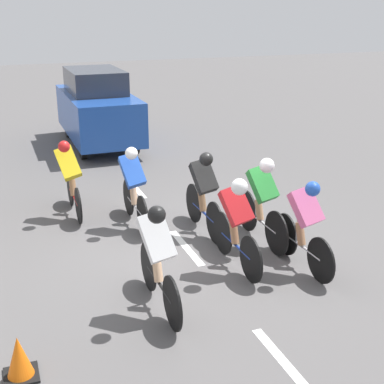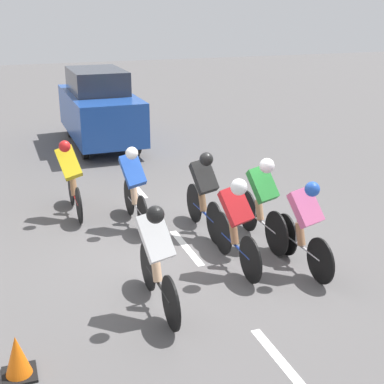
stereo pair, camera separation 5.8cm
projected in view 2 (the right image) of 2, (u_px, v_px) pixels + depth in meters
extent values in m
plane|color=#565454|center=(186.00, 248.00, 8.73)|extent=(60.00, 60.00, 0.00)
cube|color=white|center=(283.00, 364.00, 5.90)|extent=(0.12, 1.40, 0.01)
cube|color=white|center=(186.00, 247.00, 8.73)|extent=(0.12, 1.40, 0.01)
cube|color=white|center=(137.00, 188.00, 11.56)|extent=(0.12, 1.40, 0.01)
cylinder|color=black|center=(148.00, 266.00, 7.37)|extent=(0.03, 0.69, 0.69)
cylinder|color=black|center=(171.00, 303.00, 6.45)|extent=(0.03, 0.69, 0.69)
cylinder|color=black|center=(158.00, 284.00, 6.91)|extent=(0.04, 1.03, 0.04)
cylinder|color=black|center=(154.00, 263.00, 7.00)|extent=(0.04, 0.04, 0.42)
cylinder|color=#1999D8|center=(157.00, 275.00, 6.92)|extent=(0.07, 0.07, 0.16)
cylinder|color=#DBAD84|center=(156.00, 268.00, 6.92)|extent=(0.12, 0.23, 0.36)
cube|color=white|center=(155.00, 237.00, 6.57)|extent=(0.43, 0.50, 0.65)
sphere|color=black|center=(155.00, 215.00, 6.23)|extent=(0.22, 0.22, 0.22)
cylinder|color=black|center=(286.00, 234.00, 8.40)|extent=(0.03, 0.67, 0.67)
cylinder|color=black|center=(320.00, 261.00, 7.54)|extent=(0.03, 0.67, 0.67)
cylinder|color=#B7B7BC|center=(302.00, 247.00, 7.97)|extent=(0.04, 0.97, 0.04)
cylinder|color=#B7B7BC|center=(297.00, 230.00, 8.05)|extent=(0.04, 0.04, 0.42)
cylinder|color=green|center=(301.00, 240.00, 7.98)|extent=(0.07, 0.07, 0.16)
cylinder|color=#9E704C|center=(300.00, 234.00, 7.98)|extent=(0.12, 0.23, 0.36)
cube|color=pink|center=(306.00, 207.00, 7.64)|extent=(0.43, 0.47, 0.61)
sphere|color=blue|center=(312.00, 189.00, 7.31)|extent=(0.21, 0.21, 0.21)
cylinder|color=black|center=(247.00, 211.00, 9.30)|extent=(0.03, 0.72, 0.72)
cylinder|color=black|center=(276.00, 234.00, 8.38)|extent=(0.03, 0.72, 0.72)
cylinder|color=#B7B7BC|center=(261.00, 222.00, 8.84)|extent=(0.04, 1.04, 0.04)
cylinder|color=#B7B7BC|center=(257.00, 206.00, 8.93)|extent=(0.04, 0.04, 0.42)
cylinder|color=yellow|center=(260.00, 215.00, 8.85)|extent=(0.07, 0.07, 0.16)
cylinder|color=tan|center=(259.00, 210.00, 8.85)|extent=(0.12, 0.23, 0.36)
cube|color=green|center=(263.00, 184.00, 8.50)|extent=(0.43, 0.48, 0.62)
sphere|color=white|center=(267.00, 166.00, 8.16)|extent=(0.23, 0.23, 0.23)
cylinder|color=black|center=(194.00, 203.00, 9.67)|extent=(0.03, 0.71, 0.71)
cylinder|color=black|center=(215.00, 223.00, 8.79)|extent=(0.03, 0.71, 0.71)
cylinder|color=navy|center=(204.00, 213.00, 9.23)|extent=(0.04, 0.99, 0.04)
cylinder|color=navy|center=(200.00, 198.00, 9.31)|extent=(0.04, 0.04, 0.42)
cylinder|color=green|center=(203.00, 206.00, 9.24)|extent=(0.07, 0.07, 0.16)
cylinder|color=#9E704C|center=(203.00, 201.00, 9.24)|extent=(0.12, 0.23, 0.36)
cube|color=black|center=(204.00, 177.00, 8.90)|extent=(0.41, 0.48, 0.61)
sphere|color=black|center=(206.00, 159.00, 8.56)|extent=(0.22, 0.22, 0.22)
cylinder|color=black|center=(129.00, 197.00, 10.01)|extent=(0.03, 0.69, 0.69)
cylinder|color=black|center=(143.00, 215.00, 9.13)|extent=(0.03, 0.69, 0.69)
cylinder|color=#B7B7BC|center=(136.00, 206.00, 9.57)|extent=(0.04, 0.99, 0.04)
cylinder|color=#B7B7BC|center=(133.00, 192.00, 9.65)|extent=(0.04, 0.04, 0.42)
cylinder|color=green|center=(135.00, 200.00, 9.58)|extent=(0.07, 0.07, 0.16)
cylinder|color=#DBAD84|center=(134.00, 195.00, 9.58)|extent=(0.12, 0.23, 0.36)
cube|color=blue|center=(133.00, 170.00, 9.23)|extent=(0.43, 0.49, 0.63)
sphere|color=white|center=(132.00, 153.00, 8.90)|extent=(0.21, 0.21, 0.21)
cylinder|color=black|center=(71.00, 189.00, 10.48)|extent=(0.03, 0.67, 0.67)
cylinder|color=black|center=(79.00, 206.00, 9.61)|extent=(0.03, 0.67, 0.67)
cylinder|color=red|center=(75.00, 197.00, 10.05)|extent=(0.04, 0.99, 0.04)
cylinder|color=red|center=(73.00, 184.00, 10.13)|extent=(0.04, 0.04, 0.42)
cylinder|color=green|center=(74.00, 191.00, 10.06)|extent=(0.07, 0.07, 0.16)
cylinder|color=#9E704C|center=(74.00, 187.00, 10.05)|extent=(0.12, 0.23, 0.36)
cube|color=yellow|center=(69.00, 163.00, 9.70)|extent=(0.46, 0.50, 0.65)
sphere|color=red|center=(65.00, 146.00, 9.36)|extent=(0.21, 0.21, 0.21)
cylinder|color=black|center=(222.00, 233.00, 8.44)|extent=(0.03, 0.69, 0.69)
cylinder|color=black|center=(250.00, 260.00, 7.56)|extent=(0.03, 0.69, 0.69)
cylinder|color=navy|center=(236.00, 246.00, 8.00)|extent=(0.04, 1.00, 0.04)
cylinder|color=navy|center=(231.00, 228.00, 8.08)|extent=(0.04, 0.04, 0.42)
cylinder|color=yellow|center=(234.00, 238.00, 8.01)|extent=(0.07, 0.07, 0.16)
cylinder|color=#9E704C|center=(234.00, 233.00, 8.01)|extent=(0.12, 0.23, 0.36)
cube|color=red|center=(236.00, 206.00, 7.66)|extent=(0.44, 0.47, 0.62)
sphere|color=white|center=(239.00, 187.00, 7.33)|extent=(0.24, 0.24, 0.24)
cylinder|color=black|center=(136.00, 142.00, 14.07)|extent=(0.14, 0.64, 0.64)
cylinder|color=black|center=(84.00, 147.00, 13.63)|extent=(0.14, 0.64, 0.64)
cylinder|color=black|center=(115.00, 123.00, 16.33)|extent=(0.14, 0.64, 0.64)
cylinder|color=black|center=(70.00, 126.00, 15.89)|extent=(0.14, 0.64, 0.64)
cube|color=#1E479E|center=(100.00, 114.00, 14.79)|extent=(1.70, 4.12, 1.13)
cube|color=#2D333D|center=(97.00, 81.00, 14.68)|extent=(1.39, 2.26, 0.62)
cube|color=black|center=(20.00, 374.00, 5.72)|extent=(0.36, 0.36, 0.03)
cone|color=orange|center=(17.00, 355.00, 5.64)|extent=(0.28, 0.28, 0.46)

